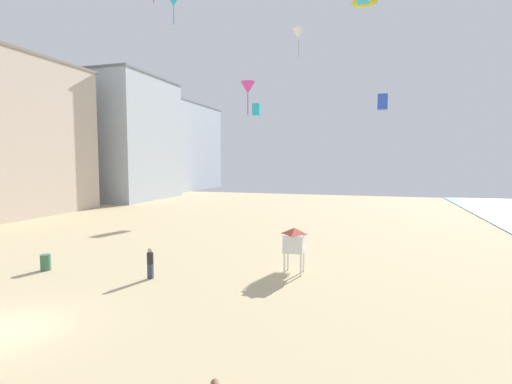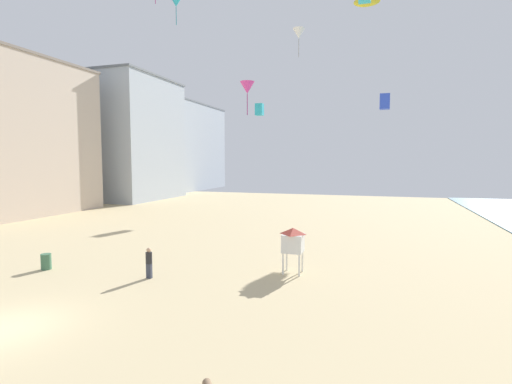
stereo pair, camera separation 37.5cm
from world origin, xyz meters
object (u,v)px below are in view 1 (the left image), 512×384
kite_cyan_delta (173,1)px  kite_cyan_box (257,110)px  kite_flyer (150,262)px  kite_white_delta (299,34)px  kite_blue_box (383,102)px  beach_trash_bin (46,262)px  lifeguard_stand (294,240)px  kite_yellow_parafoil (364,2)px  kite_magenta_delta_2 (248,88)px

kite_cyan_delta → kite_cyan_box: bearing=54.7°
kite_cyan_box → kite_flyer: bearing=-83.4°
kite_white_delta → kite_blue_box: (5.84, 11.89, -3.16)m
kite_white_delta → beach_trash_bin: bearing=-142.3°
kite_white_delta → kite_cyan_delta: 22.76m
lifeguard_stand → kite_white_delta: (-1.04, 6.22, 13.09)m
kite_cyan_box → kite_yellow_parafoil: kite_yellow_parafoil is taller
beach_trash_bin → kite_blue_box: 30.64m
kite_flyer → beach_trash_bin: 6.62m
kite_flyer → kite_white_delta: kite_white_delta is taller
kite_yellow_parafoil → kite_cyan_delta: bearing=-172.9°
kite_white_delta → kite_yellow_parafoil: 17.53m
kite_blue_box → kite_cyan_delta: kite_cyan_delta is taller
kite_yellow_parafoil → kite_cyan_box: bearing=152.7°
kite_flyer → lifeguard_stand: 7.84m
kite_blue_box → kite_cyan_delta: bearing=177.6°
kite_cyan_box → kite_cyan_delta: (-6.78, -9.58, 10.93)m
kite_white_delta → kite_cyan_delta: bearing=142.2°
kite_yellow_parafoil → kite_white_delta: bearing=-104.2°
kite_magenta_delta_2 → kite_yellow_parafoil: size_ratio=0.75×
kite_magenta_delta_2 → kite_yellow_parafoil: kite_yellow_parafoil is taller
beach_trash_bin → kite_white_delta: kite_white_delta is taller
kite_white_delta → kite_yellow_parafoil: (3.88, 15.38, 7.47)m
kite_flyer → kite_magenta_delta_2: 11.60m
lifeguard_stand → kite_cyan_delta: 34.02m
kite_blue_box → kite_cyan_box: bearing=146.0°
beach_trash_bin → kite_yellow_parafoil: size_ratio=0.34×
lifeguard_stand → kite_magenta_delta_2: kite_magenta_delta_2 is taller
kite_flyer → kite_cyan_delta: size_ratio=0.53×
kite_white_delta → kite_cyan_box: kite_white_delta is taller
kite_blue_box → kite_cyan_box: kite_cyan_box is taller
kite_flyer → kite_yellow_parafoil: 34.28m
kite_white_delta → kite_cyan_box: 24.52m
kite_cyan_box → kite_cyan_delta: kite_cyan_delta is taller
lifeguard_stand → beach_trash_bin: bearing=-162.9°
beach_trash_bin → kite_magenta_delta_2: bearing=27.6°
kite_white_delta → kite_cyan_box: size_ratio=1.24×
kite_cyan_delta → kite_flyer: bearing=-64.8°
lifeguard_stand → kite_yellow_parafoil: 29.96m
kite_white_delta → kite_cyan_box: (-9.75, 22.41, -1.98)m
lifeguard_stand → kite_flyer: bearing=-153.2°
kite_flyer → kite_magenta_delta_2: (3.80, 5.07, 9.72)m
kite_magenta_delta_2 → kite_white_delta: bearing=62.6°
kite_magenta_delta_2 → kite_cyan_box: size_ratio=1.30×
kite_flyer → lifeguard_stand: size_ratio=0.64×
kite_yellow_parafoil → lifeguard_stand: bearing=-97.5°
kite_blue_box → beach_trash_bin: bearing=-130.5°
kite_flyer → kite_blue_box: size_ratio=1.15×
lifeguard_stand → beach_trash_bin: size_ratio=2.83×
lifeguard_stand → kite_cyan_delta: bearing=135.2°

